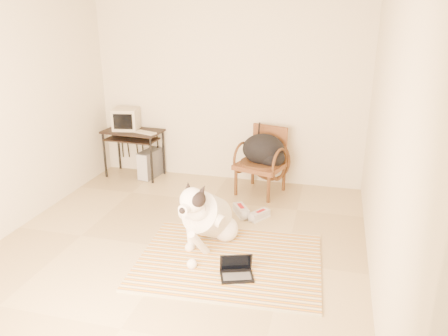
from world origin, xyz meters
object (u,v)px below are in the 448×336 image
at_px(computer_desk, 133,137).
at_px(crt_monitor, 126,119).
at_px(backpack, 265,151).
at_px(dog, 207,217).
at_px(rattan_chair, 263,161).
at_px(pc_tower, 150,164).
at_px(laptop, 236,271).

relative_size(computer_desk, crt_monitor, 2.17).
bearing_deg(backpack, crt_monitor, 174.35).
relative_size(dog, computer_desk, 1.28).
bearing_deg(rattan_chair, pc_tower, 175.04).
distance_m(laptop, crt_monitor, 3.40).
distance_m(crt_monitor, pc_tower, 0.77).
xyz_separation_m(crt_monitor, rattan_chair, (2.15, -0.18, -0.43)).
distance_m(computer_desk, rattan_chair, 2.04).
bearing_deg(pc_tower, backpack, -6.01).
relative_size(crt_monitor, pc_tower, 0.87).
xyz_separation_m(dog, rattan_chair, (0.32, 1.66, 0.13)).
height_order(dog, rattan_chair, rattan_chair).
xyz_separation_m(computer_desk, pc_tower, (0.25, 0.02, -0.42)).
bearing_deg(backpack, pc_tower, 173.99).
bearing_deg(crt_monitor, dog, -45.20).
bearing_deg(rattan_chair, backpack, -46.74).
bearing_deg(pc_tower, laptop, -50.93).
distance_m(laptop, rattan_chair, 2.24).
bearing_deg(laptop, computer_desk, 132.86).
relative_size(computer_desk, rattan_chair, 0.98).
relative_size(crt_monitor, rattan_chair, 0.45).
xyz_separation_m(dog, pc_tower, (-1.46, 1.81, -0.12)).
relative_size(laptop, computer_desk, 0.41).
bearing_deg(dog, crt_monitor, 134.80).
height_order(laptop, backpack, backpack).
relative_size(laptop, rattan_chair, 0.40).
height_order(pc_tower, rattan_chair, rattan_chair).
distance_m(pc_tower, rattan_chair, 1.80).
bearing_deg(computer_desk, pc_tower, 5.17).
distance_m(dog, pc_tower, 2.33).
height_order(pc_tower, backpack, backpack).
distance_m(dog, backpack, 1.69).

